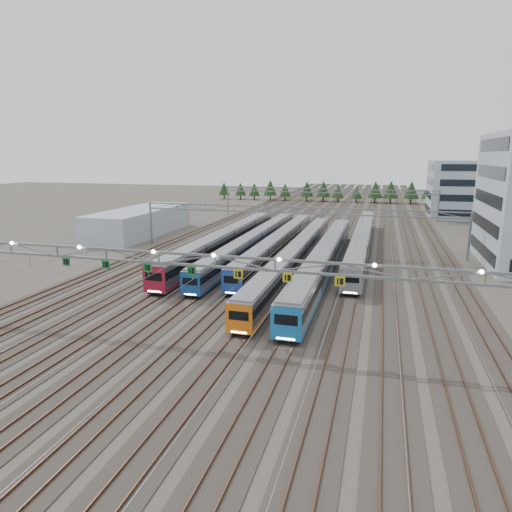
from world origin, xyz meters
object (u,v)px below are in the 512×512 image
(train_c, at_px, (279,243))
(gantry_mid, at_px, (296,216))
(train_a, at_px, (226,241))
(gantry_near, at_px, (214,264))
(gantry_far, at_px, (327,194))
(west_shed, at_px, (140,222))
(train_d, at_px, (297,254))
(train_b, at_px, (255,241))
(train_f, at_px, (362,240))
(train_e, at_px, (325,258))
(depot_bldg_north, at_px, (473,189))

(train_c, bearing_deg, gantry_mid, 52.28)
(train_a, relative_size, gantry_near, 0.94)
(train_c, bearing_deg, gantry_far, 87.31)
(gantry_mid, bearing_deg, west_shed, 165.66)
(gantry_near, bearing_deg, gantry_mid, 89.93)
(train_d, bearing_deg, train_b, 136.45)
(train_a, height_order, train_b, train_a)
(train_a, height_order, train_c, train_a)
(train_b, relative_size, train_c, 1.10)
(train_c, distance_m, train_f, 15.03)
(gantry_mid, bearing_deg, gantry_near, -90.07)
(gantry_far, bearing_deg, train_b, -98.13)
(train_a, height_order, west_shed, west_shed)
(train_a, distance_m, gantry_mid, 12.82)
(train_a, relative_size, train_d, 0.90)
(train_d, distance_m, train_e, 4.97)
(gantry_mid, relative_size, gantry_far, 1.00)
(gantry_near, height_order, gantry_far, gantry_near)
(train_c, distance_m, gantry_far, 48.17)
(train_c, height_order, depot_bldg_north, depot_bldg_north)
(train_e, distance_m, west_shed, 47.60)
(train_a, bearing_deg, train_e, -25.07)
(train_e, bearing_deg, train_c, 131.99)
(train_f, bearing_deg, train_e, -105.15)
(train_f, xyz_separation_m, depot_bldg_north, (26.30, 53.21, 5.59))
(gantry_near, distance_m, west_shed, 60.77)
(train_a, relative_size, train_c, 1.02)
(train_a, xyz_separation_m, train_c, (9.00, 1.58, -0.22))
(gantry_mid, bearing_deg, train_b, -161.63)
(train_f, relative_size, west_shed, 1.91)
(gantry_far, bearing_deg, gantry_near, -90.03)
(train_f, relative_size, depot_bldg_north, 2.61)
(train_d, height_order, west_shed, west_shed)
(train_f, height_order, gantry_mid, gantry_mid)
(gantry_far, height_order, west_shed, gantry_far)
(train_e, xyz_separation_m, gantry_near, (-6.80, -27.21, 4.97))
(train_c, relative_size, depot_bldg_north, 2.35)
(train_c, relative_size, gantry_near, 0.92)
(train_f, distance_m, west_shed, 47.03)
(train_e, bearing_deg, train_d, 154.85)
(train_f, distance_m, depot_bldg_north, 59.62)
(train_d, relative_size, gantry_far, 1.04)
(train_d, bearing_deg, gantry_near, -94.48)
(train_d, relative_size, train_e, 1.06)
(train_d, distance_m, west_shed, 42.64)
(train_c, distance_m, train_e, 13.45)
(train_b, xyz_separation_m, train_e, (13.50, -10.67, 0.20))
(train_a, xyz_separation_m, train_e, (18.00, -8.42, -0.07))
(train_a, height_order, train_d, train_a)
(train_a, distance_m, depot_bldg_north, 78.62)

